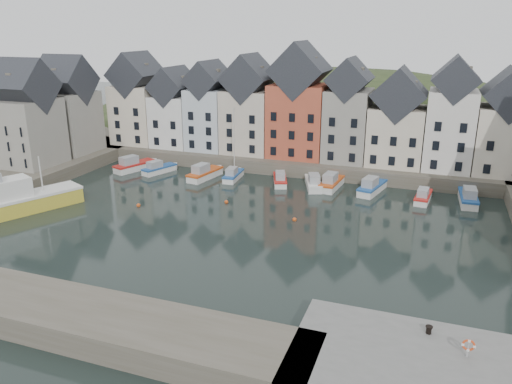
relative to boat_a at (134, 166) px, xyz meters
The scene contains 21 objects.
ground 29.56m from the boat_a, 35.84° to the right, with size 260.00×260.00×0.00m, color black.
far_quay 27.11m from the boat_a, 27.94° to the left, with size 90.00×16.00×2.00m, color #504B3D.
near_quay 59.18m from the boat_a, 39.07° to the right, with size 18.00×10.00×2.00m, color #60605E.
near_wall 41.70m from the boat_a, 70.46° to the right, with size 50.00×6.00×2.00m, color #504B3D.
hillside 49.23m from the boat_a, 58.23° to the left, with size 153.60×70.40×64.00m.
far_terrace 30.29m from the boat_a, 21.50° to the left, with size 72.37×8.16×17.78m.
left_terrace 15.00m from the boat_a, 162.50° to the right, with size 7.65×17.00×15.69m.
mooring_buoys 23.27m from the boat_a, 30.96° to the right, with size 20.50×5.50×0.50m.
boat_a is the anchor object (origin of this frame).
boat_b 4.44m from the boat_a, ahead, with size 3.69×6.08×2.23m.
boat_c 12.51m from the boat_a, ahead, with size 3.29×7.12×2.63m.
boat_d 16.79m from the boat_a, ahead, with size 2.24×5.82×10.87m.
boat_e 24.04m from the boat_a, ahead, with size 3.60×5.99×2.20m.
boat_f 29.04m from the boat_a, ahead, with size 3.92×6.57×2.41m.
boat_g 31.50m from the boat_a, ahead, with size 2.67×6.90×2.59m.
boat_h 37.09m from the boat_a, ahead, with size 3.50×7.02×2.58m.
boat_i 43.87m from the boat_a, ahead, with size 2.24×5.70×2.13m.
boat_j 49.39m from the boat_a, ahead, with size 2.37×6.75×2.56m.
large_vessel 21.08m from the boat_a, 96.49° to the right, with size 8.88×13.56×6.91m.
mooring_bollard 56.76m from the boat_a, 36.87° to the right, with size 0.48×0.48×0.56m.
life_ring_post 59.78m from the boat_a, 36.97° to the right, with size 0.80×0.17×1.30m.
Camera 1 is at (20.34, -47.94, 21.65)m, focal length 35.00 mm.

